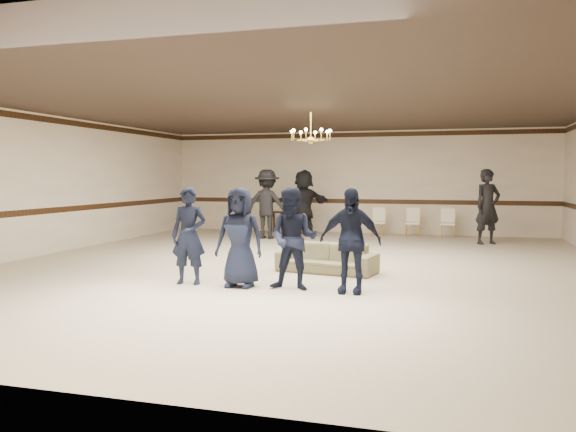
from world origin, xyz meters
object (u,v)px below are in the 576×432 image
Objects in this scene: adult_right at (488,207)px; banquet_chair_right at (448,223)px; boy_c at (293,239)px; adult_left at (267,204)px; banquet_chair_mid at (412,223)px; boy_a at (189,236)px; console_table at (284,222)px; boy_d at (350,241)px; settee at (327,258)px; boy_b at (240,237)px; banquet_chair_left at (378,222)px; chandelier at (311,125)px; adult_mid at (304,203)px.

adult_right is 1.68m from banquet_chair_right.
boy_c is 8.79m from banquet_chair_right.
adult_left is 4.31m from banquet_chair_mid.
boy_a reaches higher than console_table.
settee is (-0.73, 1.75, -0.54)m from boy_d.
boy_b reaches higher than banquet_chair_left.
boy_b is at bearing -5.66° from boy_a.
chandelier reaches higher than console_table.
boy_c is 2.00× the size of console_table.
boy_a is at bearing -82.61° from console_table.
boy_d is 1.89× the size of banquet_chair_mid.
boy_c is at bearing -1.03° from boy_b.
chandelier is 3.94m from boy_c.
chandelier is 3.93m from boy_b.
adult_left reaches higher than settee.
banquet_chair_mid is 1.00m from banquet_chair_right.
boy_b is 8.88m from console_table.
boy_a reaches higher than banquet_chair_left.
settee is 6.73m from banquet_chair_left.
banquet_chair_left is 1.00m from banquet_chair_mid.
adult_left reaches higher than boy_b.
banquet_chair_mid is at bearing 74.42° from boy_b.
adult_mid and adult_right have the same top height.
boy_d is 7.65m from adult_right.
console_table is (-2.17, 5.36, -2.53)m from chandelier.
boy_a is 1.80m from boy_c.
boy_c is 9.10m from console_table.
console_table is (-0.01, 1.72, -0.65)m from adult_left.
settee is (1.97, 1.75, -0.54)m from boy_a.
banquet_chair_mid is at bearing -157.29° from adult_left.
boy_b is 8.57m from banquet_chair_left.
boy_a is 1.89× the size of banquet_chair_left.
settee is (0.69, -1.56, -2.61)m from chandelier.
adult_right is at bearing 45.79° from chandelier.
boy_d is at bearing -5.66° from boy_a.
adult_left is 2.32× the size of banquet_chair_mid.
boy_b is at bearing -107.60° from banquet_chair_mid.
adult_right is 2.32× the size of banquet_chair_mid.
adult_left reaches higher than boy_a.
chandelier reaches higher than boy_d.
boy_b is at bearing 106.33° from adult_left.
console_table is (-2.87, 6.92, 0.07)m from settee.
banquet_chair_mid is (3.99, 1.52, -0.56)m from adult_left.
boy_c is 1.00× the size of boy_d.
banquet_chair_right is at bearing 82.94° from settee.
settee is at bearing 57.70° from boy_b.
chandelier is 4.11m from boy_a.
banquet_chair_left is at bearing 80.92° from boy_b.
chandelier reaches higher than banquet_chair_right.
settee is 7.49m from console_table.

